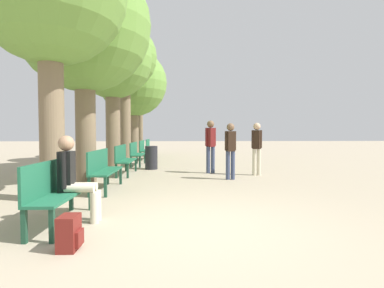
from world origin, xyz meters
name	(u,v)px	position (x,y,z in m)	size (l,w,h in m)	color
ground_plane	(192,228)	(0.00, 0.00, 0.00)	(80.00, 80.00, 0.00)	tan
bench_row_0	(57,187)	(-2.00, 0.24, 0.55)	(0.43, 1.66, 0.95)	#1E6042
bench_row_1	(103,167)	(-2.00, 2.84, 0.55)	(0.43, 1.66, 0.95)	#1E6042
bench_row_2	(124,157)	(-2.00, 5.43, 0.55)	(0.43, 1.66, 0.95)	#1E6042
bench_row_3	(136,152)	(-2.00, 8.02, 0.55)	(0.43, 1.66, 0.95)	#1E6042
bench_row_4	(144,148)	(-2.00, 10.61, 0.55)	(0.43, 1.66, 0.95)	#1E6042
bench_row_5	(149,146)	(-2.00, 13.21, 0.55)	(0.43, 1.66, 0.95)	#1E6042
tree_row_1	(84,27)	(-2.71, 3.89, 4.16)	(3.52, 3.52, 5.97)	#7A664C
tree_row_2	(112,61)	(-2.71, 7.10, 4.02)	(2.96, 2.96, 5.58)	#7A664C
tree_row_3	(125,59)	(-2.71, 9.58, 4.68)	(2.91, 2.91, 6.24)	#7A664C
tree_row_4	(134,84)	(-2.71, 12.05, 3.96)	(3.57, 3.57, 5.79)	#7A664C
tree_row_5	(140,84)	(-2.71, 14.72, 4.38)	(2.53, 2.53, 5.69)	#7A664C
person_seated	(75,176)	(-1.77, 0.34, 0.70)	(0.61, 0.35, 1.32)	beige
backpack	(69,233)	(-1.44, -0.76, 0.20)	(0.24, 0.29, 0.40)	maroon
pedestrian_near	(257,145)	(2.24, 5.12, 0.95)	(0.34, 0.28, 1.66)	beige
pedestrian_mid	(211,143)	(0.82, 5.64, 1.00)	(0.35, 0.31, 1.75)	#384260
pedestrian_far	(230,147)	(1.26, 4.30, 0.93)	(0.33, 0.24, 1.62)	#384260
trash_bin	(151,158)	(-1.25, 6.77, 0.43)	(0.46, 0.46, 0.85)	#232328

